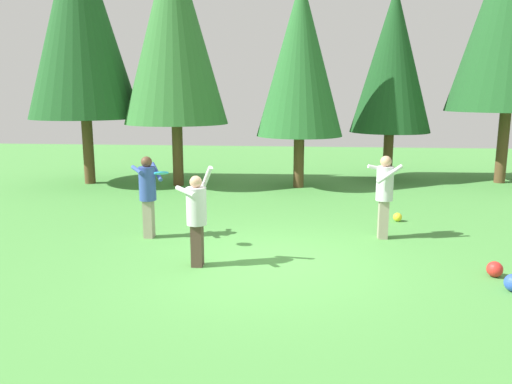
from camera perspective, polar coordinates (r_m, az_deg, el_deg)
The scene contains 11 objects.
ground_plane at distance 8.85m, azimuth 1.19°, elevation -8.07°, with size 40.00×40.00×0.00m, color #4C9342.
person_thrower at distance 8.51m, azimuth -6.76°, elevation -2.39°, with size 0.66×0.66×1.73m.
person_catcher at distance 10.38m, azimuth -12.19°, elevation 0.23°, with size 0.72×0.74×1.67m.
person_bystander at distance 10.42m, azimuth 14.37°, elevation 0.23°, with size 0.67×0.61×1.69m.
frisbee at distance 9.44m, azimuth -10.70°, elevation 2.12°, with size 0.34×0.34×0.10m.
ball_red at distance 9.04m, azimuth 25.45°, elevation -7.91°, with size 0.26×0.26×0.26m, color red.
ball_yellow at distance 12.08m, azimuth 15.75°, elevation -2.76°, with size 0.20×0.20×0.20m, color yellow.
tree_far_left at distance 17.43m, azimuth -19.34°, elevation 18.08°, with size 3.49×3.49×8.33m.
tree_center at distance 15.77m, azimuth 5.06°, elevation 14.86°, with size 2.66×2.66×6.34m.
tree_right at distance 17.73m, azimuth 15.24°, elevation 14.20°, with size 2.67×2.67×6.39m.
tree_left at distance 16.31m, azimuth -9.28°, elevation 17.74°, with size 3.24×3.24×7.74m.
Camera 1 is at (0.64, -8.34, 2.89)m, focal length 35.27 mm.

